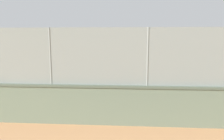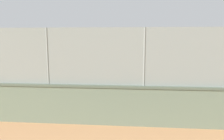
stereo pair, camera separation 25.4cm
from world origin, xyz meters
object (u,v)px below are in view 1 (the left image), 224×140
sports_ball (85,81)px  player_crossing_court (89,65)px  player_near_wall_returning (147,69)px  player_baseline_waiting (139,59)px

sports_ball → player_crossing_court: bearing=-87.1°
player_crossing_court → sports_ball: bearing=92.9°
player_crossing_court → player_near_wall_returning: size_ratio=0.98×
player_crossing_court → player_baseline_waiting: size_ratio=0.99×
sports_ball → player_near_wall_returning: bearing=178.7°
sports_ball → player_baseline_waiting: bearing=-119.1°
player_crossing_court → sports_ball: size_ratio=8.10×
player_near_wall_returning → sports_ball: size_ratio=8.23×
player_baseline_waiting → sports_ball: 8.15m
player_crossing_court → sports_ball: (-0.09, 1.84, -0.90)m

